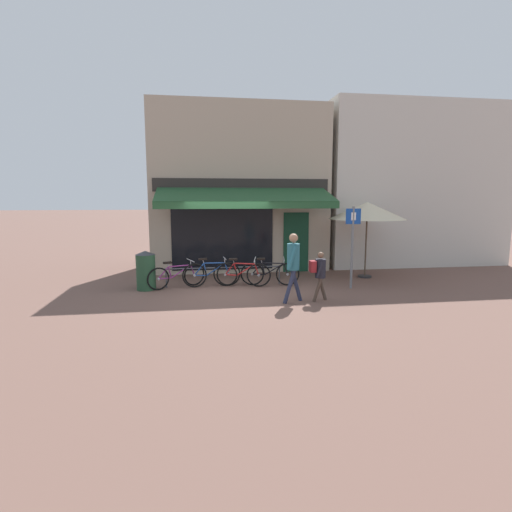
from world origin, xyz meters
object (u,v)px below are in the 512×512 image
(pedestrian_child, at_px, (319,270))
(litter_bin, at_px, (146,270))
(parking_sign, at_px, (352,239))
(bicycle_black, at_px, (270,273))
(bicycle_purple, at_px, (177,276))
(cafe_parasol, at_px, (367,211))
(bicycle_red, at_px, (242,274))
(pedestrian_adult, at_px, (293,259))
(bicycle_blue, at_px, (212,274))

(pedestrian_child, distance_m, litter_bin, 4.91)
(parking_sign, bearing_deg, pedestrian_child, -137.50)
(bicycle_black, height_order, parking_sign, parking_sign)
(bicycle_purple, height_order, cafe_parasol, cafe_parasol)
(bicycle_black, xyz_separation_m, pedestrian_child, (0.91, -1.93, 0.41))
(bicycle_purple, xyz_separation_m, litter_bin, (-0.85, -0.09, 0.20))
(pedestrian_child, bearing_deg, bicycle_black, 115.71)
(litter_bin, bearing_deg, parking_sign, -6.84)
(pedestrian_child, relative_size, parking_sign, 0.54)
(bicycle_red, relative_size, pedestrian_adult, 0.97)
(pedestrian_adult, bearing_deg, pedestrian_child, -6.06)
(bicycle_red, xyz_separation_m, litter_bin, (-2.74, 0.04, 0.18))
(bicycle_blue, distance_m, parking_sign, 4.21)
(litter_bin, xyz_separation_m, cafe_parasol, (6.93, 0.78, 1.62))
(bicycle_blue, relative_size, bicycle_black, 0.98)
(bicycle_purple, xyz_separation_m, bicycle_red, (1.89, -0.13, 0.02))
(bicycle_blue, bearing_deg, pedestrian_child, -42.34)
(bicycle_black, bearing_deg, litter_bin, -170.13)
(bicycle_blue, bearing_deg, parking_sign, -15.73)
(bicycle_red, height_order, pedestrian_child, pedestrian_child)
(pedestrian_child, height_order, litter_bin, pedestrian_child)
(parking_sign, relative_size, cafe_parasol, 0.96)
(bicycle_purple, distance_m, pedestrian_adult, 3.68)
(bicycle_blue, bearing_deg, bicycle_black, -8.53)
(litter_bin, height_order, parking_sign, parking_sign)
(bicycle_purple, bearing_deg, pedestrian_adult, -59.89)
(bicycle_red, distance_m, litter_bin, 2.75)
(parking_sign, distance_m, cafe_parasol, 1.97)
(pedestrian_adult, relative_size, cafe_parasol, 0.71)
(pedestrian_adult, bearing_deg, bicycle_black, 90.55)
(pedestrian_adult, xyz_separation_m, litter_bin, (-3.82, 1.96, -0.52))
(pedestrian_child, bearing_deg, bicycle_blue, 142.44)
(bicycle_blue, relative_size, litter_bin, 1.53)
(bicycle_black, xyz_separation_m, litter_bin, (-3.59, 0.02, 0.18))
(bicycle_purple, height_order, pedestrian_child, pedestrian_child)
(bicycle_blue, xyz_separation_m, bicycle_black, (1.72, -0.13, -0.01))
(bicycle_red, xyz_separation_m, cafe_parasol, (4.19, 0.82, 1.80))
(bicycle_red, xyz_separation_m, pedestrian_child, (1.75, -1.91, 0.41))
(bicycle_purple, distance_m, cafe_parasol, 6.39)
(bicycle_purple, relative_size, pedestrian_child, 1.29)
(bicycle_purple, relative_size, bicycle_red, 0.97)
(bicycle_black, xyz_separation_m, cafe_parasol, (3.35, 0.80, 1.81))
(bicycle_red, bearing_deg, pedestrian_child, -34.09)
(bicycle_blue, relative_size, cafe_parasol, 0.70)
(pedestrian_adult, distance_m, parking_sign, 2.43)
(bicycle_black, relative_size, parking_sign, 0.74)
(bicycle_red, distance_m, pedestrian_child, 2.63)
(bicycle_black, height_order, cafe_parasol, cafe_parasol)
(bicycle_purple, xyz_separation_m, bicycle_blue, (1.01, 0.02, 0.03))
(bicycle_blue, bearing_deg, cafe_parasol, 3.24)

